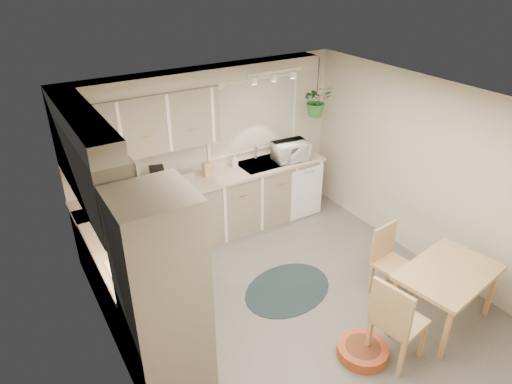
{
  "coord_description": "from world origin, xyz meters",
  "views": [
    {
      "loc": [
        -2.56,
        -3.35,
        3.71
      ],
      "look_at": [
        -0.18,
        0.55,
        1.28
      ],
      "focal_mm": 32.0,
      "sensor_mm": 36.0,
      "label": 1
    }
  ],
  "objects_px": {
    "pet_bed": "(362,351)",
    "microwave": "(291,149)",
    "chair_left": "(400,318)",
    "braided_rug": "(288,289)",
    "dining_table": "(443,296)",
    "chair_back": "(394,264)"
  },
  "relations": [
    {
      "from": "chair_left",
      "to": "microwave",
      "type": "relative_size",
      "value": 1.94
    },
    {
      "from": "pet_bed",
      "to": "microwave",
      "type": "distance_m",
      "value": 3.1
    },
    {
      "from": "chair_left",
      "to": "pet_bed",
      "type": "relative_size",
      "value": 1.89
    },
    {
      "from": "pet_bed",
      "to": "microwave",
      "type": "relative_size",
      "value": 1.03
    },
    {
      "from": "dining_table",
      "to": "braided_rug",
      "type": "xyz_separation_m",
      "value": [
        -1.15,
        1.31,
        -0.34
      ]
    },
    {
      "from": "braided_rug",
      "to": "microwave",
      "type": "relative_size",
      "value": 2.31
    },
    {
      "from": "dining_table",
      "to": "microwave",
      "type": "relative_size",
      "value": 2.16
    },
    {
      "from": "pet_bed",
      "to": "microwave",
      "type": "height_order",
      "value": "microwave"
    },
    {
      "from": "dining_table",
      "to": "braided_rug",
      "type": "height_order",
      "value": "dining_table"
    },
    {
      "from": "chair_back",
      "to": "microwave",
      "type": "relative_size",
      "value": 1.73
    },
    {
      "from": "chair_back",
      "to": "pet_bed",
      "type": "distance_m",
      "value": 1.16
    },
    {
      "from": "chair_left",
      "to": "braided_rug",
      "type": "distance_m",
      "value": 1.53
    },
    {
      "from": "chair_left",
      "to": "microwave",
      "type": "xyz_separation_m",
      "value": [
        0.71,
        2.9,
        0.62
      ]
    },
    {
      "from": "chair_back",
      "to": "microwave",
      "type": "height_order",
      "value": "microwave"
    },
    {
      "from": "braided_rug",
      "to": "microwave",
      "type": "distance_m",
      "value": 2.14
    },
    {
      "from": "braided_rug",
      "to": "chair_back",
      "type": "bearing_deg",
      "value": -34.41
    },
    {
      "from": "braided_rug",
      "to": "chair_left",
      "type": "bearing_deg",
      "value": -76.22
    },
    {
      "from": "chair_left",
      "to": "pet_bed",
      "type": "height_order",
      "value": "chair_left"
    },
    {
      "from": "braided_rug",
      "to": "microwave",
      "type": "xyz_separation_m",
      "value": [
        1.06,
        1.49,
        1.11
      ]
    },
    {
      "from": "chair_left",
      "to": "braided_rug",
      "type": "relative_size",
      "value": 0.84
    },
    {
      "from": "dining_table",
      "to": "braided_rug",
      "type": "distance_m",
      "value": 1.78
    },
    {
      "from": "dining_table",
      "to": "chair_back",
      "type": "distance_m",
      "value": 0.64
    }
  ]
}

